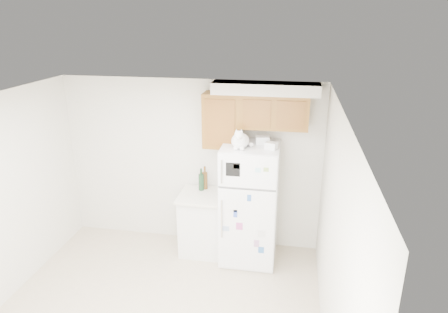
% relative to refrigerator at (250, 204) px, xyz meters
% --- Properties ---
extents(room_shell, '(3.84, 4.04, 2.52)m').
position_rel_refrigerator_xyz_m(room_shell, '(-0.80, -1.36, 0.82)').
color(room_shell, beige).
rests_on(room_shell, ground_plane).
extents(refrigerator, '(0.76, 0.78, 1.70)m').
position_rel_refrigerator_xyz_m(refrigerator, '(0.00, 0.00, 0.00)').
color(refrigerator, white).
rests_on(refrigerator, ground_plane).
extents(base_counter, '(0.64, 0.64, 0.92)m').
position_rel_refrigerator_xyz_m(base_counter, '(-0.69, 0.07, -0.39)').
color(base_counter, white).
rests_on(base_counter, ground_plane).
extents(cat, '(0.28, 0.41, 0.29)m').
position_rel_refrigerator_xyz_m(cat, '(-0.13, -0.12, 0.96)').
color(cat, white).
rests_on(cat, refrigerator).
extents(storage_box_back, '(0.20, 0.16, 0.10)m').
position_rel_refrigerator_xyz_m(storage_box_back, '(0.14, 0.13, 0.90)').
color(storage_box_back, white).
rests_on(storage_box_back, refrigerator).
extents(storage_box_front, '(0.18, 0.16, 0.09)m').
position_rel_refrigerator_xyz_m(storage_box_front, '(0.27, -0.08, 0.89)').
color(storage_box_front, white).
rests_on(storage_box_front, refrigerator).
extents(bottle_green, '(0.08, 0.08, 0.33)m').
position_rel_refrigerator_xyz_m(bottle_green, '(-0.73, 0.20, 0.24)').
color(bottle_green, '#19381E').
rests_on(bottle_green, base_counter).
extents(bottle_amber, '(0.08, 0.08, 0.34)m').
position_rel_refrigerator_xyz_m(bottle_amber, '(-0.69, 0.26, 0.24)').
color(bottle_amber, '#593814').
rests_on(bottle_amber, base_counter).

